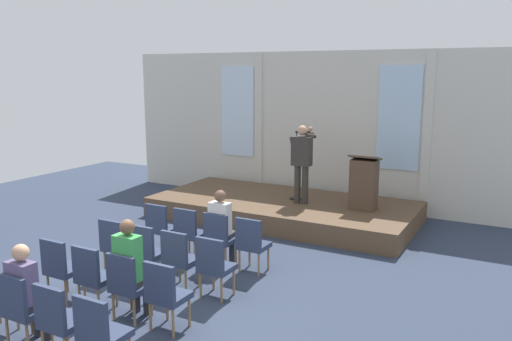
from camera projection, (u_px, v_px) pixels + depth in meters
The scene contains 24 objects.
ground_plane at pixel (120, 310), 7.18m from camera, with size 17.92×17.92×0.00m, color #2D384C.
rear_partition at pixel (313, 128), 12.76m from camera, with size 10.56×0.14×3.75m.
stage_platform at pixel (283, 209), 11.66m from camera, with size 5.78×2.71×0.43m, color brown.
speaker at pixel (302, 158), 11.15m from camera, with size 0.50×0.69×1.70m.
mic_stand at pixel (296, 184), 11.63m from camera, with size 0.28×0.28×1.55m.
lectern at pixel (364, 183), 10.74m from camera, with size 0.60×0.48×1.16m.
chair_r0_c0 at pixel (160, 225), 9.33m from camera, with size 0.46×0.44×0.94m.
chair_r0_c1 at pixel (189, 230), 9.03m from camera, with size 0.46×0.44×0.94m.
chair_r0_c2 at pixel (219, 236), 8.74m from camera, with size 0.46×0.44×0.94m.
audience_r0_c2 at pixel (222, 223), 8.77m from camera, with size 0.36×0.39×1.31m.
chair_r0_c3 at pixel (252, 241), 8.44m from camera, with size 0.46×0.44×0.94m.
chair_r1_c0 at pixel (116, 243), 8.36m from camera, with size 0.46×0.44×0.94m.
chair_r1_c1 at pixel (147, 249), 8.06m from camera, with size 0.46×0.44×0.94m.
chair_r1_c2 at pixel (179, 256), 7.77m from camera, with size 0.46×0.44×0.94m.
chair_r1_c3 at pixel (214, 263), 7.48m from camera, with size 0.46×0.44×0.94m.
chair_r2_c0 at pixel (61, 266), 7.39m from camera, with size 0.46×0.44×0.94m.
chair_r2_c1 at pixel (93, 274), 7.10m from camera, with size 0.46×0.44×0.94m.
chair_r2_c2 at pixel (127, 282), 6.80m from camera, with size 0.46×0.44×0.94m.
audience_r2_c2 at pixel (131, 264), 6.83m from camera, with size 0.36×0.39×1.38m.
chair_r2_c3 at pixel (165, 292), 6.51m from camera, with size 0.46×0.44×0.94m.
chair_r3_c1 at pixel (22, 305), 6.13m from camera, with size 0.46×0.44×0.94m.
audience_r3_c1 at pixel (27, 289), 6.17m from camera, with size 0.36×0.39×1.28m.
chair_r3_c2 at pixel (59, 317), 5.84m from camera, with size 0.46×0.44×0.94m.
chair_r3_c3 at pixel (100, 330), 5.54m from camera, with size 0.46×0.44×0.94m.
Camera 1 is at (4.86, -4.97, 3.26)m, focal length 36.36 mm.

